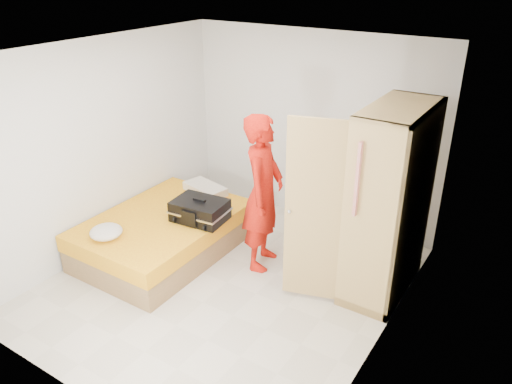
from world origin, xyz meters
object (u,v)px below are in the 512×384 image
Objects in this scene: bed at (163,235)px; wardrobe at (383,208)px; suitcase at (200,210)px; round_cushion at (106,232)px; person at (263,193)px.

wardrobe is (2.50, 0.74, 0.75)m from bed.
bed is at bearing -163.52° from wardrobe.
suitcase is (-2.07, -0.53, -0.37)m from wardrobe.
wardrobe is at bearing 28.15° from round_cushion.
bed is 2.93× the size of suitcase.
person is at bearing 14.40° from suitcase.
person is 5.09× the size of round_cushion.
person is at bearing -168.79° from wardrobe.
round_cushion is (-0.20, -0.70, 0.32)m from bed.
wardrobe is at bearing 8.77° from suitcase.
suitcase is at bearing 95.56° from person.
person is at bearing 40.80° from round_cushion.
bed is 2.71m from wardrobe.
person is (-1.33, -0.26, -0.06)m from wardrobe.
round_cushion is at bearing 116.27° from person.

